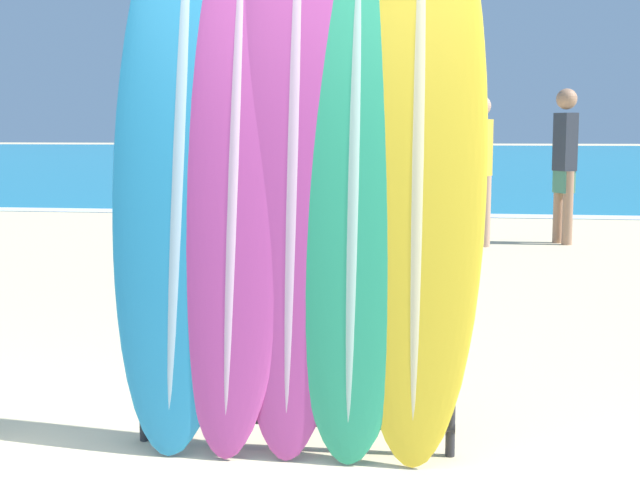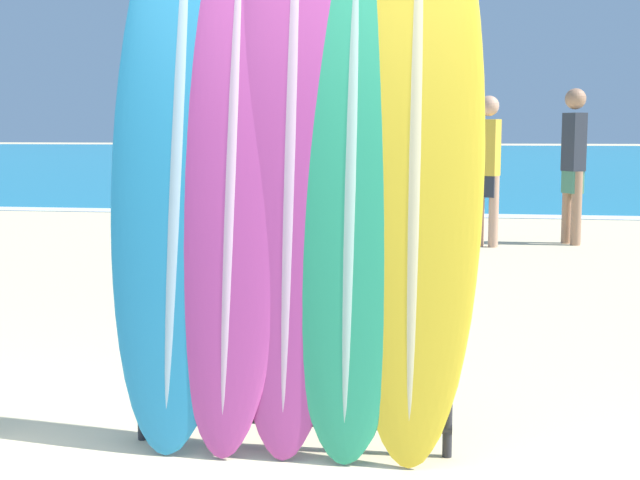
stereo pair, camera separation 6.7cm
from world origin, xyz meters
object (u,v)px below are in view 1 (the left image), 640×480
(person_far_right, at_px, (331,185))
(surfboard_slot_0, at_px, (181,153))
(person_near_water, at_px, (480,165))
(person_far_left, at_px, (357,179))
(surfboard_slot_1, at_px, (236,170))
(surfboard_slot_2, at_px, (294,146))
(surfboard_slot_3, at_px, (354,187))
(person_mid_beach, at_px, (565,160))
(surfboard_rack, at_px, (293,351))
(surfboard_slot_4, at_px, (418,154))

(person_far_right, bearing_deg, surfboard_slot_0, -122.15)
(person_near_water, height_order, person_far_left, person_near_water)
(surfboard_slot_0, bearing_deg, surfboard_slot_1, -5.33)
(surfboard_slot_2, relative_size, person_far_right, 1.59)
(surfboard_slot_0, xyz_separation_m, surfboard_slot_3, (0.75, -0.04, -0.14))
(surfboard_slot_3, xyz_separation_m, person_mid_beach, (1.73, 7.11, -0.12))
(surfboard_rack, relative_size, surfboard_slot_4, 0.55)
(surfboard_slot_3, xyz_separation_m, surfboard_slot_4, (0.26, 0.02, 0.13))
(person_far_right, bearing_deg, person_far_left, 58.59)
(surfboard_slot_1, relative_size, surfboard_slot_3, 1.06)
(person_near_water, xyz_separation_m, person_far_left, (-1.28, -1.22, -0.10))
(person_far_right, bearing_deg, surfboard_slot_1, -118.46)
(surfboard_slot_2, bearing_deg, surfboard_rack, -87.79)
(surfboard_slot_4, height_order, person_far_left, surfboard_slot_4)
(surfboard_slot_0, distance_m, person_far_left, 5.50)
(surfboard_slot_3, xyz_separation_m, person_far_left, (-0.54, 5.52, -0.28))
(person_mid_beach, height_order, person_far_left, person_mid_beach)
(person_far_right, bearing_deg, surfboard_slot_2, -114.71)
(surfboard_slot_1, height_order, surfboard_slot_4, surfboard_slot_4)
(surfboard_rack, distance_m, person_mid_beach, 7.43)
(surfboard_rack, height_order, person_far_left, person_far_left)
(person_far_left, bearing_deg, person_mid_beach, 123.18)
(surfboard_slot_1, height_order, person_far_right, surfboard_slot_1)
(person_near_water, bearing_deg, surfboard_slot_2, -71.94)
(surfboard_slot_0, height_order, person_near_water, surfboard_slot_0)
(surfboard_slot_0, distance_m, person_far_right, 3.78)
(person_mid_beach, distance_m, person_far_right, 4.04)
(surfboard_slot_0, height_order, surfboard_slot_4, surfboard_slot_0)
(surfboard_rack, relative_size, person_near_water, 0.79)
(surfboard_slot_3, relative_size, person_mid_beach, 1.23)
(person_far_left, bearing_deg, surfboard_slot_1, -1.39)
(person_far_left, distance_m, person_far_right, 1.71)
(surfboard_slot_1, xyz_separation_m, surfboard_slot_3, (0.50, -0.02, -0.06))
(surfboard_rack, bearing_deg, person_far_left, 92.98)
(surfboard_slot_2, bearing_deg, surfboard_slot_0, 178.96)
(surfboard_slot_1, xyz_separation_m, person_near_water, (1.24, 6.72, -0.24))
(surfboard_slot_1, relative_size, surfboard_slot_4, 0.94)
(surfboard_rack, xyz_separation_m, surfboard_slot_3, (0.25, 0.03, 0.69))
(person_far_left, bearing_deg, surfboard_slot_2, 1.19)
(person_mid_beach, bearing_deg, surfboard_slot_4, 140.35)
(surfboard_slot_1, bearing_deg, person_mid_beach, 72.51)
(surfboard_slot_4, distance_m, person_near_water, 6.74)
(surfboard_slot_2, relative_size, surfboard_slot_4, 1.03)
(person_far_left, xyz_separation_m, person_far_right, (-0.05, -1.71, 0.04))
(surfboard_slot_0, distance_m, surfboard_slot_2, 0.49)
(person_near_water, bearing_deg, surfboard_slot_0, -76.01)
(surfboard_slot_1, distance_m, surfboard_slot_2, 0.27)
(person_far_left, bearing_deg, surfboard_rack, 1.19)
(surfboard_slot_0, xyz_separation_m, person_near_water, (1.48, 6.70, -0.31))
(surfboard_rack, distance_m, surfboard_slot_4, 0.97)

